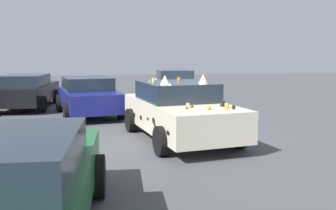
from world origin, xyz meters
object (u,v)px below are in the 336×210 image
(art_car_decorated, at_px, (179,111))
(parked_sedan_behind_left, at_px, (27,91))
(parked_sedan_near_left, at_px, (88,96))
(parked_sedan_far_right, at_px, (175,85))
(parked_sedan_row_back_center, at_px, (5,190))

(art_car_decorated, height_order, parked_sedan_behind_left, art_car_decorated)
(parked_sedan_near_left, distance_m, parked_sedan_behind_left, 3.35)
(parked_sedan_near_left, height_order, parked_sedan_far_right, parked_sedan_far_right)
(parked_sedan_near_left, height_order, parked_sedan_row_back_center, parked_sedan_row_back_center)
(parked_sedan_far_right, bearing_deg, parked_sedan_near_left, -42.79)
(art_car_decorated, bearing_deg, parked_sedan_far_right, 160.08)
(parked_sedan_behind_left, xyz_separation_m, parked_sedan_row_back_center, (-11.68, -1.86, -0.01))
(parked_sedan_far_right, bearing_deg, parked_sedan_row_back_center, -17.61)
(parked_sedan_behind_left, distance_m, parked_sedan_row_back_center, 11.83)
(art_car_decorated, distance_m, parked_sedan_far_right, 8.62)
(parked_sedan_behind_left, xyz_separation_m, parked_sedan_far_right, (1.90, -6.50, -0.01))
(parked_sedan_row_back_center, bearing_deg, parked_sedan_near_left, -0.49)
(parked_sedan_row_back_center, bearing_deg, parked_sedan_far_right, -15.56)
(art_car_decorated, height_order, parked_sedan_row_back_center, art_car_decorated)
(parked_sedan_near_left, distance_m, parked_sedan_far_right, 5.77)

